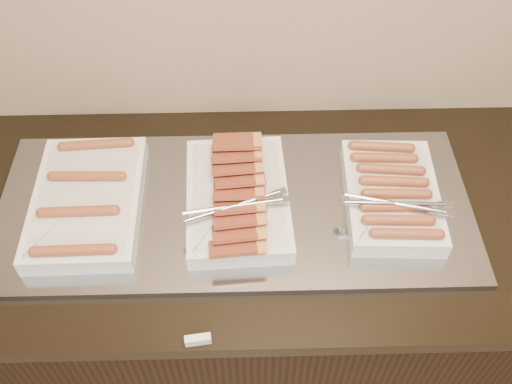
# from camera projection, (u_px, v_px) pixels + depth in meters

# --- Properties ---
(counter) EXTENTS (2.06, 0.76, 0.90)m
(counter) POSITION_uv_depth(u_px,v_px,m) (244.00, 296.00, 1.81)
(counter) COLOR black
(counter) RESTS_ON ground
(warming_tray) EXTENTS (1.20, 0.50, 0.02)m
(warming_tray) POSITION_uv_depth(u_px,v_px,m) (235.00, 207.00, 1.45)
(warming_tray) COLOR gray
(warming_tray) RESTS_ON counter
(dish_left) EXTENTS (0.27, 0.40, 0.07)m
(dish_left) POSITION_uv_depth(u_px,v_px,m) (87.00, 201.00, 1.42)
(dish_left) COLOR silver
(dish_left) RESTS_ON warming_tray
(dish_center) EXTENTS (0.28, 0.40, 0.09)m
(dish_center) POSITION_uv_depth(u_px,v_px,m) (237.00, 198.00, 1.42)
(dish_center) COLOR silver
(dish_center) RESTS_ON warming_tray
(dish_right) EXTENTS (0.27, 0.35, 0.08)m
(dish_right) POSITION_uv_depth(u_px,v_px,m) (392.00, 195.00, 1.42)
(dish_right) COLOR silver
(dish_right) RESTS_ON warming_tray
(label_holder) EXTENTS (0.06, 0.02, 0.02)m
(label_holder) POSITION_uv_depth(u_px,v_px,m) (198.00, 340.00, 1.22)
(label_holder) COLOR silver
(label_holder) RESTS_ON counter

